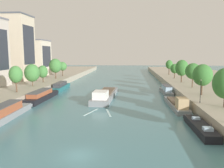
# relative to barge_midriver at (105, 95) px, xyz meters

# --- Properties ---
(ground_plane) EXTENTS (400.00, 400.00, 0.00)m
(ground_plane) POSITION_rel_barge_midriver_xyz_m (0.66, -34.40, -0.97)
(ground_plane) COLOR teal
(quay_left) EXTENTS (36.00, 170.00, 2.26)m
(quay_left) POSITION_rel_barge_midriver_xyz_m (-36.02, 20.60, 0.16)
(quay_left) COLOR #A89E89
(quay_left) RESTS_ON ground
(quay_right) EXTENTS (36.00, 170.00, 2.26)m
(quay_right) POSITION_rel_barge_midriver_xyz_m (37.35, 20.60, 0.16)
(quay_right) COLOR #A89E89
(quay_right) RESTS_ON ground
(barge_midriver) EXTENTS (5.47, 23.33, 3.11)m
(barge_midriver) POSITION_rel_barge_midriver_xyz_m (0.00, 0.00, 0.00)
(barge_midriver) COLOR gray
(barge_midriver) RESTS_ON ground
(wake_behind_barge) EXTENTS (5.59, 6.03, 0.03)m
(wake_behind_barge) POSITION_rel_barge_midriver_xyz_m (0.51, -14.64, -0.95)
(wake_behind_barge) COLOR silver
(wake_behind_barge) RESTS_ON ground
(moored_boat_left_downstream) EXTENTS (3.64, 16.70, 2.77)m
(moored_boat_left_downstream) POSITION_rel_barge_midriver_xyz_m (-16.23, -20.59, 0.19)
(moored_boat_left_downstream) COLOR gray
(moored_boat_left_downstream) RESTS_ON ground
(moored_boat_left_midway) EXTENTS (3.64, 16.82, 2.53)m
(moored_boat_left_midway) POSITION_rel_barge_midriver_xyz_m (-16.32, -3.22, 0.10)
(moored_boat_left_midway) COLOR black
(moored_boat_left_midway) RESTS_ON ground
(moored_boat_left_far) EXTENTS (3.12, 15.11, 2.53)m
(moored_boat_left_far) POSITION_rel_barge_midriver_xyz_m (-16.35, 13.39, 0.10)
(moored_boat_left_far) COLOR #23666B
(moored_boat_left_far) RESTS_ON ground
(moored_boat_right_upstream) EXTENTS (2.65, 11.87, 2.26)m
(moored_boat_right_upstream) POSITION_rel_barge_midriver_xyz_m (17.68, -24.23, -0.36)
(moored_boat_right_upstream) COLOR black
(moored_boat_right_upstream) RESTS_ON ground
(moored_boat_right_far) EXTENTS (3.15, 16.04, 3.17)m
(moored_boat_right_far) POSITION_rel_barge_midriver_xyz_m (17.02, -9.54, -0.06)
(moored_boat_right_far) COLOR gray
(moored_boat_right_far) RESTS_ON ground
(moored_boat_right_near) EXTENTS (2.64, 12.20, 2.66)m
(moored_boat_right_near) POSITION_rel_barge_midriver_xyz_m (17.44, 8.28, 0.14)
(moored_boat_right_near) COLOR gray
(moored_boat_right_near) RESTS_ON ground
(tree_left_end_of_row) EXTENTS (3.35, 3.35, 6.67)m
(tree_left_end_of_row) POSITION_rel_barge_midriver_xyz_m (-22.03, -4.95, 5.78)
(tree_left_end_of_row) COLOR brown
(tree_left_end_of_row) RESTS_ON quay_left
(tree_left_nearest) EXTENTS (4.46, 4.46, 6.62)m
(tree_left_nearest) POSITION_rel_barge_midriver_xyz_m (-22.35, 5.24, 5.29)
(tree_left_nearest) COLOR brown
(tree_left_nearest) RESTS_ON quay_left
(tree_left_second) EXTENTS (3.30, 3.30, 5.69)m
(tree_left_second) POSITION_rel_barge_midriver_xyz_m (-22.71, 14.39, 4.88)
(tree_left_second) COLOR brown
(tree_left_second) RESTS_ON quay_left
(tree_left_third) EXTENTS (4.69, 4.69, 7.72)m
(tree_left_third) POSITION_rel_barge_midriver_xyz_m (-21.89, 25.03, 6.31)
(tree_left_third) COLOR brown
(tree_left_third) RESTS_ON quay_left
(tree_left_past_mid) EXTENTS (3.66, 3.66, 6.11)m
(tree_left_past_mid) POSITION_rel_barge_midriver_xyz_m (-22.20, 35.07, 5.51)
(tree_left_past_mid) COLOR brown
(tree_left_past_mid) RESTS_ON quay_left
(tree_right_midway) EXTENTS (4.52, 4.52, 7.27)m
(tree_right_midway) POSITION_rel_barge_midriver_xyz_m (23.52, -5.33, 6.02)
(tree_right_midway) COLOR brown
(tree_right_midway) RESTS_ON quay_right
(tree_right_third) EXTENTS (4.32, 4.32, 6.98)m
(tree_right_third) POSITION_rel_barge_midriver_xyz_m (24.55, 6.75, 5.97)
(tree_right_third) COLOR brown
(tree_right_third) RESTS_ON quay_right
(tree_right_far) EXTENTS (4.36, 4.36, 7.57)m
(tree_right_far) POSITION_rel_barge_midriver_xyz_m (23.97, 18.26, 6.15)
(tree_right_far) COLOR brown
(tree_right_far) RESTS_ON quay_right
(tree_right_past_mid) EXTENTS (3.42, 3.42, 5.70)m
(tree_right_past_mid) POSITION_rel_barge_midriver_xyz_m (24.01, 30.57, 5.09)
(tree_right_past_mid) COLOR brown
(tree_right_past_mid) RESTS_ON quay_right
(tree_right_distant) EXTENTS (3.21, 3.21, 6.68)m
(tree_right_distant) POSITION_rel_barge_midriver_xyz_m (24.29, 45.16, 5.93)
(tree_right_distant) COLOR brown
(tree_right_distant) RESTS_ON quay_right
(lamppost_right_bank) EXTENTS (0.28, 0.28, 4.65)m
(lamppost_right_bank) POSITION_rel_barge_midriver_xyz_m (20.67, -13.79, 3.84)
(lamppost_right_bank) COLOR black
(lamppost_right_bank) RESTS_ON quay_right
(building_left_tall) EXTENTS (12.60, 11.37, 23.52)m
(building_left_tall) POSITION_rel_barge_midriver_xyz_m (-36.10, 20.98, 13.06)
(building_left_tall) COLOR beige
(building_left_tall) RESTS_ON quay_left
(building_left_middle) EXTENTS (12.02, 12.47, 15.62)m
(building_left_middle) POSITION_rel_barge_midriver_xyz_m (-36.10, 38.81, 9.12)
(building_left_middle) COLOR beige
(building_left_middle) RESTS_ON quay_left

